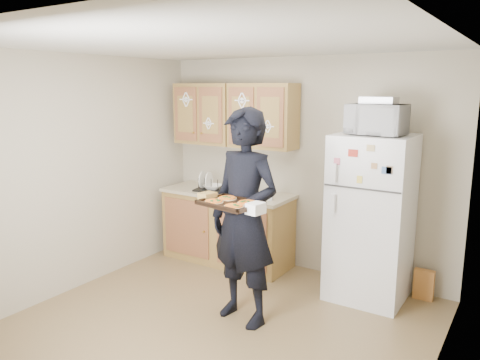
% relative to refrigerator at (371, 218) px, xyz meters
% --- Properties ---
extents(floor, '(3.60, 3.60, 0.00)m').
position_rel_refrigerator_xyz_m(floor, '(-0.95, -1.43, -0.85)').
color(floor, brown).
rests_on(floor, ground).
extents(ceiling, '(3.60, 3.60, 0.00)m').
position_rel_refrigerator_xyz_m(ceiling, '(-0.95, -1.43, 1.65)').
color(ceiling, silver).
rests_on(ceiling, wall_back).
extents(wall_back, '(3.60, 0.04, 2.50)m').
position_rel_refrigerator_xyz_m(wall_back, '(-0.95, 0.37, 0.40)').
color(wall_back, '#B1A68F').
rests_on(wall_back, floor).
extents(wall_front, '(3.60, 0.04, 2.50)m').
position_rel_refrigerator_xyz_m(wall_front, '(-0.95, -3.23, 0.40)').
color(wall_front, '#B1A68F').
rests_on(wall_front, floor).
extents(wall_left, '(0.04, 3.60, 2.50)m').
position_rel_refrigerator_xyz_m(wall_left, '(-2.75, -1.43, 0.40)').
color(wall_left, '#B1A68F').
rests_on(wall_left, floor).
extents(wall_right, '(0.04, 3.60, 2.50)m').
position_rel_refrigerator_xyz_m(wall_right, '(0.85, -1.43, 0.40)').
color(wall_right, '#B1A68F').
rests_on(wall_right, floor).
extents(refrigerator, '(0.75, 0.70, 1.70)m').
position_rel_refrigerator_xyz_m(refrigerator, '(0.00, 0.00, 0.00)').
color(refrigerator, white).
rests_on(refrigerator, floor).
extents(base_cabinet, '(1.60, 0.60, 0.86)m').
position_rel_refrigerator_xyz_m(base_cabinet, '(-1.80, 0.05, -0.42)').
color(base_cabinet, olive).
rests_on(base_cabinet, floor).
extents(countertop, '(1.64, 0.64, 0.04)m').
position_rel_refrigerator_xyz_m(countertop, '(-1.80, 0.05, 0.03)').
color(countertop, '#BCA990').
rests_on(countertop, base_cabinet).
extents(upper_cab_left, '(0.80, 0.33, 0.75)m').
position_rel_refrigerator_xyz_m(upper_cab_left, '(-2.20, 0.18, 0.98)').
color(upper_cab_left, olive).
rests_on(upper_cab_left, wall_back).
extents(upper_cab_right, '(0.80, 0.33, 0.75)m').
position_rel_refrigerator_xyz_m(upper_cab_right, '(-1.38, 0.18, 0.98)').
color(upper_cab_right, olive).
rests_on(upper_cab_right, wall_back).
extents(cereal_box, '(0.20, 0.07, 0.32)m').
position_rel_refrigerator_xyz_m(cereal_box, '(0.52, 0.24, -0.69)').
color(cereal_box, '#EBA653').
rests_on(cereal_box, floor).
extents(person, '(0.79, 0.59, 1.99)m').
position_rel_refrigerator_xyz_m(person, '(-0.82, -1.11, 0.14)').
color(person, black).
rests_on(person, floor).
extents(baking_tray, '(0.55, 0.44, 0.04)m').
position_rel_refrigerator_xyz_m(baking_tray, '(-0.77, -1.41, 0.34)').
color(baking_tray, black).
rests_on(baking_tray, person).
extents(pizza_front_left, '(0.16, 0.16, 0.02)m').
position_rel_refrigerator_xyz_m(pizza_front_left, '(-0.90, -1.47, 0.36)').
color(pizza_front_left, orange).
rests_on(pizza_front_left, baking_tray).
extents(pizza_front_right, '(0.16, 0.16, 0.02)m').
position_rel_refrigerator_xyz_m(pizza_front_right, '(-0.67, -1.51, 0.36)').
color(pizza_front_right, orange).
rests_on(pizza_front_right, baking_tray).
extents(pizza_back_left, '(0.16, 0.16, 0.02)m').
position_rel_refrigerator_xyz_m(pizza_back_left, '(-0.87, -1.31, 0.36)').
color(pizza_back_left, orange).
rests_on(pizza_back_left, baking_tray).
extents(pizza_back_right, '(0.16, 0.16, 0.02)m').
position_rel_refrigerator_xyz_m(pizza_back_right, '(-0.64, -1.35, 0.36)').
color(pizza_back_right, orange).
rests_on(pizza_back_right, baking_tray).
extents(microwave, '(0.55, 0.39, 0.30)m').
position_rel_refrigerator_xyz_m(microwave, '(0.02, -0.05, 1.00)').
color(microwave, white).
rests_on(microwave, refrigerator).
extents(foil_pan, '(0.33, 0.23, 0.07)m').
position_rel_refrigerator_xyz_m(foil_pan, '(0.02, -0.02, 1.18)').
color(foil_pan, silver).
rests_on(foil_pan, microwave).
extents(dish_rack, '(0.44, 0.36, 0.15)m').
position_rel_refrigerator_xyz_m(dish_rack, '(-1.99, -0.01, 0.13)').
color(dish_rack, black).
rests_on(dish_rack, countertop).
extents(bowl, '(0.27, 0.27, 0.06)m').
position_rel_refrigerator_xyz_m(bowl, '(-1.97, -0.01, 0.10)').
color(bowl, white).
rests_on(bowl, dish_rack).
extents(soap_bottle, '(0.11, 0.11, 0.19)m').
position_rel_refrigerator_xyz_m(soap_bottle, '(-1.15, -0.06, 0.14)').
color(soap_bottle, white).
rests_on(soap_bottle, countertop).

